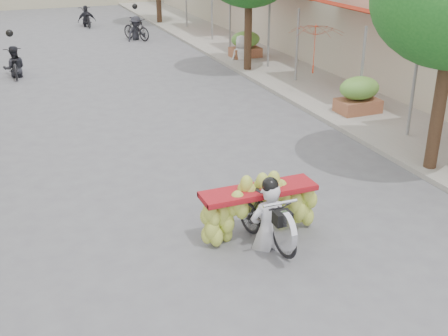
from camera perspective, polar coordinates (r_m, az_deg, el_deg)
sidewalk_right at (r=23.01m, az=5.06°, el=10.71°), size 4.00×60.00×0.12m
produce_crate_mid at (r=16.63m, az=13.56°, el=7.50°), size 1.20×0.88×1.16m
produce_crate_far at (r=23.42m, az=2.20°, el=12.65°), size 1.20×0.88×1.16m
banana_motorbike at (r=9.61m, az=4.09°, el=-3.65°), size 2.20×1.82×2.22m
market_umbrella at (r=17.73m, az=9.41°, el=14.31°), size 1.83×1.83×1.55m
pedestrian at (r=22.98m, az=1.80°, el=13.33°), size 0.95×0.59×1.89m
bg_motorbike_a at (r=21.96m, az=-20.64°, el=10.52°), size 0.80×1.69×1.95m
bg_motorbike_b at (r=27.91m, az=-8.95°, el=14.39°), size 1.30×1.84×1.95m
bg_motorbike_c at (r=32.31m, az=-13.85°, el=15.13°), size 0.98×1.75×1.95m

